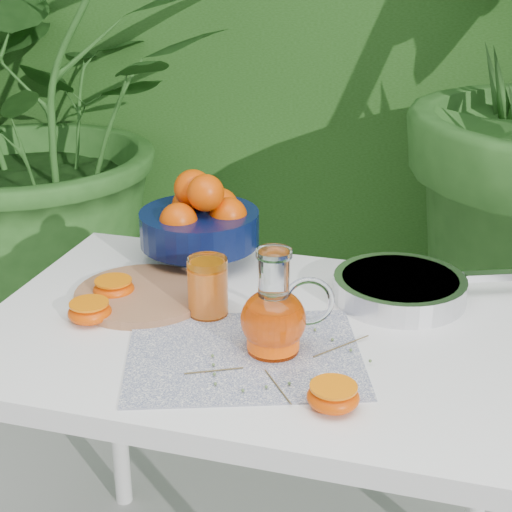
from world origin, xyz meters
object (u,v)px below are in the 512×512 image
(saute_pan, at_px, (402,287))
(white_table, at_px, (253,363))
(juice_pitcher, at_px, (275,317))
(cutting_board, at_px, (143,295))
(fruit_bowl, at_px, (201,220))

(saute_pan, bearing_deg, white_table, -143.58)
(juice_pitcher, bearing_deg, white_table, 126.54)
(saute_pan, bearing_deg, cutting_board, -164.17)
(fruit_bowl, xyz_separation_m, saute_pan, (0.44, -0.08, -0.07))
(white_table, xyz_separation_m, juice_pitcher, (0.06, -0.09, 0.15))
(cutting_board, height_order, saute_pan, saute_pan)
(fruit_bowl, xyz_separation_m, juice_pitcher, (0.26, -0.35, -0.03))
(white_table, xyz_separation_m, saute_pan, (0.25, 0.18, 0.11))
(fruit_bowl, distance_m, saute_pan, 0.46)
(fruit_bowl, distance_m, juice_pitcher, 0.43)
(fruit_bowl, bearing_deg, white_table, -53.62)
(juice_pitcher, height_order, saute_pan, juice_pitcher)
(juice_pitcher, bearing_deg, saute_pan, 55.24)
(white_table, bearing_deg, juice_pitcher, -53.46)
(white_table, xyz_separation_m, cutting_board, (-0.24, 0.05, 0.09))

